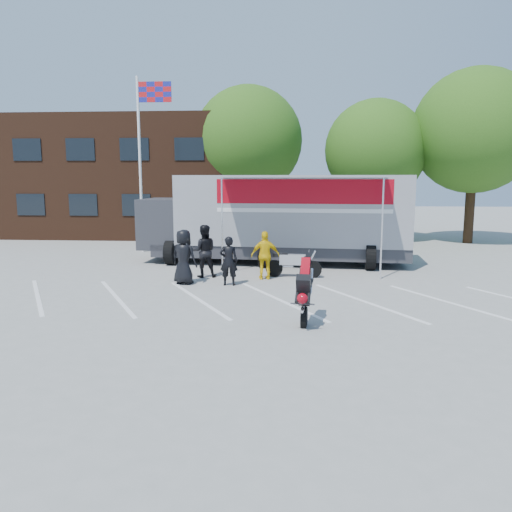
# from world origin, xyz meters

# --- Properties ---
(ground) EXTENTS (100.00, 100.00, 0.00)m
(ground) POSITION_xyz_m (0.00, 0.00, 0.00)
(ground) COLOR #969691
(ground) RESTS_ON ground
(parking_bay_lines) EXTENTS (18.09, 13.33, 0.01)m
(parking_bay_lines) POSITION_xyz_m (0.00, 1.00, 0.01)
(parking_bay_lines) COLOR white
(parking_bay_lines) RESTS_ON ground
(office_building) EXTENTS (18.00, 8.00, 7.00)m
(office_building) POSITION_xyz_m (-10.00, 18.00, 3.50)
(office_building) COLOR #452516
(office_building) RESTS_ON ground
(flagpole) EXTENTS (1.61, 0.12, 8.00)m
(flagpole) POSITION_xyz_m (-6.24, 10.00, 5.05)
(flagpole) COLOR white
(flagpole) RESTS_ON ground
(tree_left) EXTENTS (6.12, 6.12, 8.64)m
(tree_left) POSITION_xyz_m (-2.00, 16.00, 5.57)
(tree_left) COLOR #382314
(tree_left) RESTS_ON ground
(tree_mid) EXTENTS (5.44, 5.44, 7.68)m
(tree_mid) POSITION_xyz_m (5.00, 15.00, 4.94)
(tree_mid) COLOR #382314
(tree_mid) RESTS_ON ground
(tree_right) EXTENTS (6.46, 6.46, 9.12)m
(tree_right) POSITION_xyz_m (10.00, 14.50, 5.88)
(tree_right) COLOR #382314
(tree_right) RESTS_ON ground
(transporter_truck) EXTENTS (11.65, 6.32, 3.58)m
(transporter_truck) POSITION_xyz_m (0.03, 7.39, 0.00)
(transporter_truck) COLOR gray
(transporter_truck) RESTS_ON ground
(parked_motorcycle) EXTENTS (2.04, 0.79, 1.05)m
(parked_motorcycle) POSITION_xyz_m (0.60, 4.42, 0.00)
(parked_motorcycle) COLOR silver
(parked_motorcycle) RESTS_ON ground
(stunt_bike_rider) EXTENTS (0.88, 1.58, 1.77)m
(stunt_bike_rider) POSITION_xyz_m (0.88, -0.97, 0.00)
(stunt_bike_rider) COLOR black
(stunt_bike_rider) RESTS_ON ground
(spectator_leather_a) EXTENTS (1.03, 0.84, 1.81)m
(spectator_leather_a) POSITION_xyz_m (-3.02, 3.04, 0.90)
(spectator_leather_a) COLOR black
(spectator_leather_a) RESTS_ON ground
(spectator_leather_b) EXTENTS (0.60, 0.40, 1.61)m
(spectator_leather_b) POSITION_xyz_m (-1.52, 2.92, 0.81)
(spectator_leather_b) COLOR black
(spectator_leather_b) RESTS_ON ground
(spectator_leather_c) EXTENTS (1.01, 0.85, 1.85)m
(spectator_leather_c) POSITION_xyz_m (-2.57, 4.24, 0.93)
(spectator_leather_c) COLOR black
(spectator_leather_c) RESTS_ON ground
(spectator_hivis) EXTENTS (1.02, 0.54, 1.67)m
(spectator_hivis) POSITION_xyz_m (-0.39, 3.98, 0.83)
(spectator_hivis) COLOR yellow
(spectator_hivis) RESTS_ON ground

